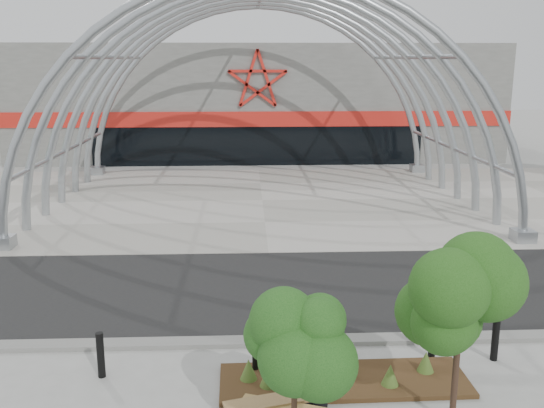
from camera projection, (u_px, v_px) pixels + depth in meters
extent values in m
plane|color=gray|center=(279.00, 339.00, 15.52)|extent=(140.00, 140.00, 0.00)
cube|color=black|center=(273.00, 288.00, 18.92)|extent=(140.00, 7.00, 0.02)
cube|color=#9E9A8F|center=(262.00, 200.00, 30.58)|extent=(60.00, 17.00, 0.04)
cube|color=slate|center=(279.00, 341.00, 15.27)|extent=(60.00, 0.50, 0.12)
cube|color=slate|center=(256.00, 98.00, 47.13)|extent=(34.00, 15.00, 8.00)
cube|color=black|center=(258.00, 146.00, 40.53)|extent=(22.00, 0.25, 2.60)
cube|color=red|center=(258.00, 119.00, 40.11)|extent=(34.00, 0.30, 1.00)
torus|color=#9EA4A8|center=(268.00, 245.00, 23.30)|extent=(20.36, 0.36, 20.36)
torus|color=#9EA4A8|center=(265.00, 228.00, 25.72)|extent=(20.36, 0.36, 20.36)
torus|color=#9EA4A8|center=(264.00, 213.00, 28.15)|extent=(20.36, 0.36, 20.36)
torus|color=#9EA4A8|center=(262.00, 201.00, 30.58)|extent=(20.36, 0.36, 20.36)
torus|color=#9EA4A8|center=(261.00, 190.00, 33.01)|extent=(20.36, 0.36, 20.36)
torus|color=#9EA4A8|center=(260.00, 181.00, 35.44)|extent=(20.36, 0.36, 20.36)
torus|color=#9EA4A8|center=(259.00, 174.00, 37.87)|extent=(20.36, 0.36, 20.36)
cylinder|color=#9EA4A8|center=(454.00, 149.00, 30.38)|extent=(0.20, 15.00, 0.20)
cylinder|color=#9EA4A8|center=(408.00, 57.00, 29.22)|extent=(0.20, 15.00, 0.20)
cylinder|color=#9EA4A8|center=(113.00, 57.00, 28.63)|extent=(0.20, 15.00, 0.20)
cylinder|color=#9EA4A8|center=(65.00, 151.00, 29.58)|extent=(0.20, 15.00, 0.20)
cube|color=#9EA4A8|center=(3.00, 242.00, 22.82)|extent=(0.80, 0.80, 0.50)
cube|color=#9EA4A8|center=(97.00, 171.00, 37.39)|extent=(0.80, 0.80, 0.50)
cube|color=#9EA4A8|center=(523.00, 236.00, 23.65)|extent=(0.80, 0.80, 0.50)
cube|color=#9EA4A8|center=(417.00, 168.00, 38.22)|extent=(0.80, 0.80, 0.50)
cube|color=#352714|center=(344.00, 380.00, 13.41)|extent=(5.51, 1.78, 0.11)
cone|color=#4E6D29|center=(268.00, 376.00, 13.04)|extent=(0.38, 0.38, 0.47)
cone|color=#4E6D29|center=(346.00, 361.00, 13.66)|extent=(0.38, 0.38, 0.47)
cone|color=#4E6D29|center=(390.00, 375.00, 13.09)|extent=(0.38, 0.38, 0.47)
cone|color=#4E6D29|center=(313.00, 360.00, 13.72)|extent=(0.38, 0.38, 0.47)
cone|color=#4E6D29|center=(426.00, 361.00, 13.66)|extent=(0.38, 0.38, 0.47)
cone|color=#4E6D29|center=(249.00, 369.00, 13.32)|extent=(0.38, 0.38, 0.47)
cylinder|color=#332116|center=(294.00, 403.00, 11.06)|extent=(0.11, 0.11, 1.75)
ellipsoid|color=#164213|center=(295.00, 322.00, 10.69)|extent=(1.50, 1.50, 1.91)
cylinder|color=black|center=(455.00, 382.00, 11.65)|extent=(0.12, 0.12, 1.89)
ellipsoid|color=#1A4510|center=(461.00, 298.00, 11.25)|extent=(1.56, 1.56, 2.06)
cube|color=black|center=(312.00, 403.00, 12.27)|extent=(0.23, 0.47, 0.41)
cube|color=brown|center=(276.00, 400.00, 12.00)|extent=(2.14, 0.99, 0.06)
cube|color=olive|center=(288.00, 408.00, 11.77)|extent=(1.95, 1.06, 0.06)
cylinder|color=black|center=(101.00, 355.00, 13.55)|extent=(0.17, 0.17, 1.07)
cylinder|color=black|center=(255.00, 355.00, 13.74)|extent=(0.14, 0.14, 0.88)
cylinder|color=black|center=(310.00, 365.00, 13.12)|extent=(0.17, 0.17, 1.07)
cylinder|color=black|center=(432.00, 337.00, 14.43)|extent=(0.17, 0.17, 1.06)
cylinder|color=black|center=(495.00, 339.00, 14.32)|extent=(0.17, 0.17, 1.08)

